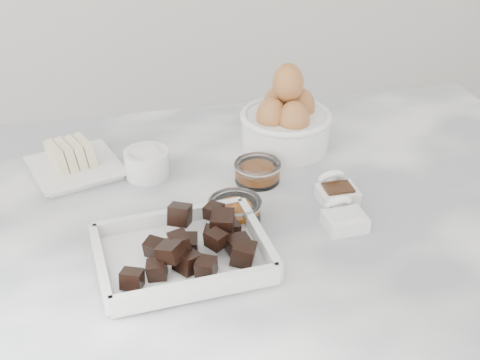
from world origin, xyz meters
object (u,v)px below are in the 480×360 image
Objects in this scene: egg_bowl at (286,121)px; honey_bowl at (258,171)px; salt_spoon at (343,216)px; chocolate_dish at (182,249)px; butter_plate at (73,161)px; vanilla_spoon at (336,190)px; sugar_ramekin at (147,162)px; zest_bowl at (235,210)px.

honey_bowl is at bearing -125.67° from egg_bowl.
honey_bowl is 0.18m from salt_spoon.
egg_bowl reaches higher than salt_spoon.
chocolate_dish is at bearing -128.17° from honey_bowl.
salt_spoon is at bearing -31.93° from butter_plate.
butter_plate is 2.36× the size of vanilla_spoon.
egg_bowl is 2.21× the size of vanilla_spoon.
vanilla_spoon is 0.99× the size of salt_spoon.
egg_bowl is (0.26, 0.05, 0.03)m from sugar_ramekin.
sugar_ramekin is at bearing 154.58° from vanilla_spoon.
honey_bowl is at bearing -17.64° from sugar_ramekin.
zest_bowl is 1.09× the size of salt_spoon.
egg_bowl reaches higher than vanilla_spoon.
chocolate_dish is at bearing -84.37° from sugar_ramekin.
egg_bowl is 0.14m from honey_bowl.
egg_bowl reaches higher than sugar_ramekin.
chocolate_dish is 3.32× the size of vanilla_spoon.
butter_plate is at bearing 116.98° from chocolate_dish.
egg_bowl is at bearing 2.27° from butter_plate.
chocolate_dish reaches higher than butter_plate.
butter_plate reaches higher than sugar_ramekin.
chocolate_dish is at bearing -136.70° from zest_bowl.
salt_spoon reaches higher than honey_bowl.
sugar_ramekin is 0.46× the size of egg_bowl.
chocolate_dish is 0.26m from sugar_ramekin.
salt_spoon is (-0.01, -0.07, -0.00)m from vanilla_spoon.
chocolate_dish is 3.01× the size of zest_bowl.
vanilla_spoon reaches higher than zest_bowl.
vanilla_spoon is 0.08m from salt_spoon.
zest_bowl is (0.24, -0.20, -0.00)m from butter_plate.
chocolate_dish is 0.33m from butter_plate.
egg_bowl reaches higher than chocolate_dish.
egg_bowl is 0.26m from zest_bowl.
salt_spoon is at bearing -86.08° from egg_bowl.
honey_bowl is (-0.08, -0.11, -0.03)m from egg_bowl.
chocolate_dish is 3.30× the size of sugar_ramekin.
chocolate_dish is 3.27× the size of salt_spoon.
vanilla_spoon is (0.17, 0.03, -0.00)m from zest_bowl.
butter_plate is 1.07× the size of egg_bowl.
chocolate_dish is 0.39m from egg_bowl.
salt_spoon is (0.40, -0.25, -0.01)m from butter_plate.
zest_bowl is 0.16m from salt_spoon.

